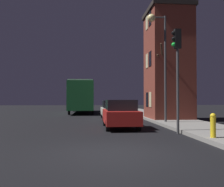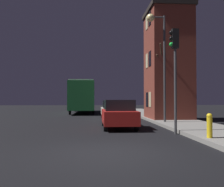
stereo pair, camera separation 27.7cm
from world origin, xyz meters
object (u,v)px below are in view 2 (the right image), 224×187
Objects in this scene: car_near_lane at (119,114)px; car_mid_lane at (112,109)px; bare_tree at (163,83)px; fire_hydrant at (210,125)px; streetlamp at (158,43)px; bus at (83,95)px; traffic_light at (175,59)px.

car_near_lane is 6.64m from car_mid_lane.
fire_hydrant is at bearing -93.59° from bare_tree.
streetlamp is at bearing -62.43° from car_mid_lane.
streetlamp reaches higher than bus.
traffic_light is at bearing -74.70° from bus.
streetlamp reaches higher than traffic_light.
car_near_lane is (-3.42, -3.40, -1.90)m from bare_tree.
car_mid_lane is at bearing 117.57° from streetlamp.
bare_tree is at bearing 79.72° from traffic_light.
bare_tree is 13.79m from bus.
bare_tree is 1.30× the size of car_mid_lane.
car_near_lane reaches higher than fire_hydrant.
bare_tree is at bearing 44.87° from car_near_lane.
car_near_lane is at bearing -91.20° from car_mid_lane.
car_mid_lane is (-3.28, 3.23, -1.92)m from bare_tree.
car_near_lane is at bearing -80.46° from bus.
bare_tree is 4.99m from car_mid_lane.
streetlamp is at bearing 33.90° from car_near_lane.
bus is at bearing 105.30° from traffic_light.
bare_tree is at bearing -63.86° from bus.
car_near_lane is 5.58m from fire_hydrant.
streetlamp is at bearing 92.10° from fire_hydrant.
car_mid_lane is (-2.53, 4.84, -4.38)m from streetlamp.
streetlamp is 4.63m from traffic_light.
car_near_lane is (-2.35, 2.50, -2.65)m from traffic_light.
traffic_light is 3.64m from fire_hydrant.
traffic_light is 1.21× the size of car_mid_lane.
streetlamp is 1.71× the size of car_mid_lane.
bare_tree is 1.29× the size of car_near_lane.
traffic_light is (-0.32, -4.29, -1.72)m from streetlamp.
streetlamp is 3.04m from bare_tree.
car_mid_lane is at bearing 103.60° from traffic_light.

